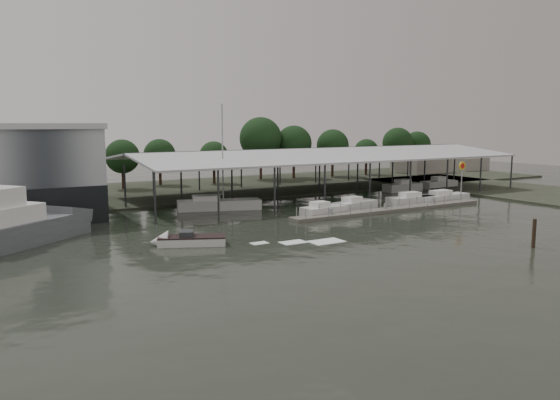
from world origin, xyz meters
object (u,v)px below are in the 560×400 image
grey_trawler (5,228)px  speedboat_underway (186,241)px  white_sailboat (218,204)px  shell_fuel_sign (462,174)px

grey_trawler → speedboat_underway: grey_trawler is taller
grey_trawler → white_sailboat: size_ratio=1.21×
shell_fuel_sign → white_sailboat: bearing=157.9°
shell_fuel_sign → white_sailboat: white_sailboat is taller
grey_trawler → speedboat_underway: 15.39m
speedboat_underway → white_sailboat: bearing=-98.3°
white_sailboat → grey_trawler: bearing=-141.3°
white_sailboat → speedboat_underway: size_ratio=0.79×
shell_fuel_sign → grey_trawler: (-53.41, 2.73, -2.35)m
shell_fuel_sign → white_sailboat: 31.90m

